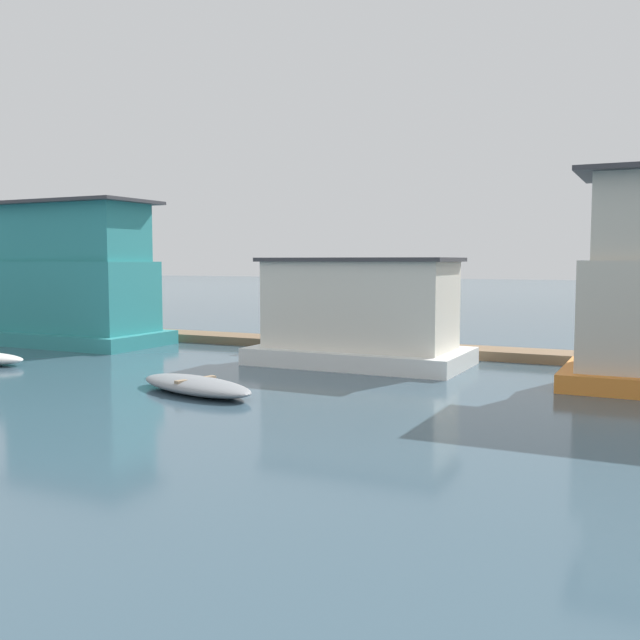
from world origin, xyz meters
The scene contains 6 objects.
ground_plane centered at (0.00, 0.00, 0.00)m, with size 200.00×200.00×0.00m, color #385160.
dock_walkway centered at (0.00, 3.19, 0.15)m, with size 33.80×1.56×0.30m, color brown.
houseboat_teal centered at (-10.74, 0.13, 2.43)m, with size 6.57×3.67×5.34m.
houseboat_white centered at (0.86, -0.01, 1.51)m, with size 6.46×3.53×3.25m.
dinghy_grey centered at (-0.81, -6.10, 0.19)m, with size 3.94×2.36×0.38m.
mooring_post_near_left centered at (-2.94, 2.16, 1.00)m, with size 0.22×0.22×1.99m, color #846B4C.
Camera 1 is at (9.23, -19.89, 3.17)m, focal length 40.00 mm.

